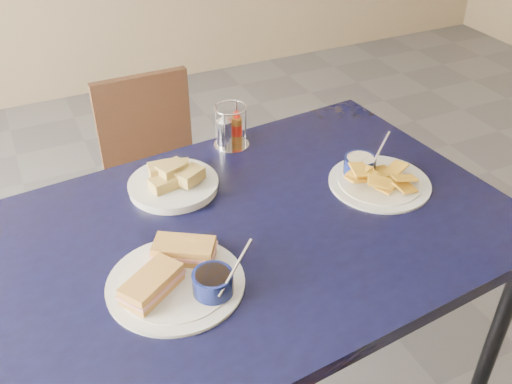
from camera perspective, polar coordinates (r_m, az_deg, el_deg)
name	(u,v)px	position (r m, az deg, el deg)	size (l,w,h in m)	color
ground	(297,357)	(2.12, 4.12, -16.10)	(6.00, 6.00, 0.00)	#515156
dining_table	(252,243)	(1.49, -0.39, -5.15)	(1.41, 1.01, 0.75)	black
chair_far	(155,163)	(2.29, -10.08, 2.86)	(0.37, 0.36, 0.79)	black
sandwich_plate	(179,276)	(1.29, -7.70, -8.29)	(0.32, 0.31, 0.12)	white
plantain_plate	(373,176)	(1.63, 11.65, 1.54)	(0.28, 0.28, 0.12)	white
bread_basket	(173,181)	(1.58, -8.26, 1.05)	(0.24, 0.24, 0.08)	white
condiment_caddy	(229,130)	(1.75, -2.67, 6.23)	(0.11, 0.11, 0.14)	silver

